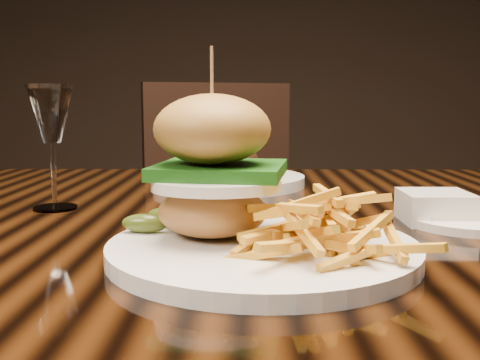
{
  "coord_description": "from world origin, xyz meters",
  "views": [
    {
      "loc": [
        0.0,
        -0.74,
        0.9
      ],
      "look_at": [
        -0.0,
        -0.14,
        0.81
      ],
      "focal_mm": 42.0,
      "sensor_mm": 36.0,
      "label": 1
    }
  ],
  "objects_px": {
    "dining_table": "(245,265)",
    "wine_glass": "(51,119)",
    "far_dish": "(229,176)",
    "chair_far": "(228,222)",
    "burger_plate": "(252,205)"
  },
  "relations": [
    {
      "from": "far_dish",
      "to": "chair_far",
      "type": "height_order",
      "value": "chair_far"
    },
    {
      "from": "wine_glass",
      "to": "chair_far",
      "type": "relative_size",
      "value": 0.18
    },
    {
      "from": "far_dish",
      "to": "chair_far",
      "type": "relative_size",
      "value": 0.27
    },
    {
      "from": "burger_plate",
      "to": "far_dish",
      "type": "distance_m",
      "value": 0.44
    },
    {
      "from": "burger_plate",
      "to": "chair_far",
      "type": "relative_size",
      "value": 0.31
    },
    {
      "from": "burger_plate",
      "to": "far_dish",
      "type": "bearing_deg",
      "value": 115.21
    },
    {
      "from": "dining_table",
      "to": "burger_plate",
      "type": "xyz_separation_m",
      "value": [
        0.01,
        -0.23,
        0.13
      ]
    },
    {
      "from": "dining_table",
      "to": "chair_far",
      "type": "xyz_separation_m",
      "value": [
        -0.05,
        0.89,
        -0.13
      ]
    },
    {
      "from": "far_dish",
      "to": "chair_far",
      "type": "bearing_deg",
      "value": 92.18
    },
    {
      "from": "dining_table",
      "to": "wine_glass",
      "type": "relative_size",
      "value": 9.58
    },
    {
      "from": "wine_glass",
      "to": "burger_plate",
      "type": "bearing_deg",
      "value": -40.48
    },
    {
      "from": "burger_plate",
      "to": "chair_far",
      "type": "xyz_separation_m",
      "value": [
        -0.06,
        1.11,
        -0.26
      ]
    },
    {
      "from": "far_dish",
      "to": "chair_far",
      "type": "distance_m",
      "value": 0.71
    },
    {
      "from": "dining_table",
      "to": "far_dish",
      "type": "height_order",
      "value": "far_dish"
    },
    {
      "from": "burger_plate",
      "to": "wine_glass",
      "type": "distance_m",
      "value": 0.36
    }
  ]
}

